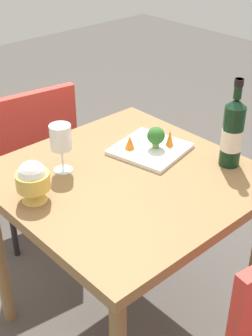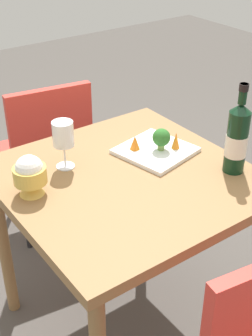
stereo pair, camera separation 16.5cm
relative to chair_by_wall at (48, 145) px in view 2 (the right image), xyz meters
name	(u,v)px [view 2 (the right image)]	position (x,y,z in m)	size (l,w,h in m)	color
ground_plane	(126,321)	(0.06, 0.74, -0.53)	(8.00, 8.00, 0.00)	#4C4742
dining_table	(126,198)	(0.06, 0.74, 0.12)	(0.84, 0.84, 0.75)	olive
chair_by_wall	(48,145)	(0.00, 0.00, 0.00)	(0.45, 0.45, 0.85)	red
wine_bottle	(237,138)	(-0.27, 0.93, 0.35)	(0.08, 0.08, 0.33)	black
wine_glass	(63,135)	(0.20, 0.56, 0.35)	(0.08, 0.08, 0.18)	white
rice_bowl	(30,175)	(0.38, 0.65, 0.29)	(0.11, 0.11, 0.14)	gold
serving_plate	(155,151)	(-0.13, 0.67, 0.23)	(0.30, 0.30, 0.02)	white
broccoli_floret	(161,138)	(-0.14, 0.68, 0.29)	(0.07, 0.07, 0.09)	#729E4C
carrot_garnish_left	(176,141)	(-0.19, 0.71, 0.27)	(0.03, 0.03, 0.06)	orange
carrot_garnish_right	(135,143)	(-0.06, 0.62, 0.26)	(0.04, 0.04, 0.05)	orange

